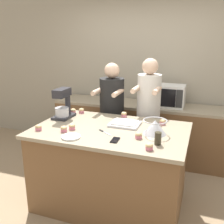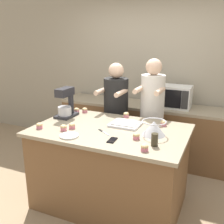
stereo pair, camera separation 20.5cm
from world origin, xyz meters
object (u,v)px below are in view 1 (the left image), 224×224
microwave_oven (169,96)px  cupcake_3 (124,114)px  cupcake_4 (139,135)px  cupcake_5 (64,129)px  cupcake_1 (81,111)px  cell_phone (115,140)px  cupcake_0 (38,127)px  knife (104,132)px  person_right (148,116)px  cupcake_7 (162,122)px  stand_mixer (63,105)px  cupcake_2 (73,111)px  cupcake_8 (149,146)px  cupcake_6 (72,127)px  mixing_bowl (155,127)px  baking_tray (125,123)px  small_plate (71,137)px  drinking_glass (158,138)px  person_left (112,116)px

microwave_oven → cupcake_3: microwave_oven is taller
cupcake_4 → cupcake_5: same height
cupcake_1 → cupcake_4: same height
cell_phone → cupcake_0: bearing=-179.2°
knife → cupcake_0: 0.73m
person_right → cupcake_7: (0.27, -0.46, 0.10)m
cupcake_1 → cupcake_3: size_ratio=1.00×
stand_mixer → cupcake_2: bearing=83.2°
cupcake_8 → cupcake_3: bearing=120.5°
cupcake_6 → cupcake_8: 0.95m
person_right → mixing_bowl: (0.24, -0.79, 0.15)m
person_right → cupcake_0: person_right is taller
cupcake_7 → stand_mixer: bearing=-172.6°
stand_mixer → cupcake_2: size_ratio=5.28×
cupcake_2 → cupcake_4: same height
mixing_bowl → baking_tray: (-0.38, 0.17, -0.06)m
cupcake_1 → person_right: bearing=22.8°
cupcake_7 → person_right: bearing=120.4°
person_right → knife: size_ratio=8.79×
cupcake_5 → cupcake_2: bearing=109.7°
person_right → small_plate: bearing=-114.6°
knife → drinking_glass: bearing=-11.6°
person_left → knife: (0.25, -0.94, 0.12)m
small_plate → cupcake_6: (-0.11, 0.22, 0.02)m
person_right → cupcake_4: bearing=-83.4°
person_left → cupcake_3: (0.28, -0.33, 0.15)m
cupcake_2 → cupcake_8: size_ratio=1.00×
cupcake_0 → stand_mixer: bearing=87.2°
cupcake_2 → cupcake_8: same height
microwave_oven → cupcake_6: bearing=-118.5°
person_left → knife: 0.98m
cupcake_6 → cupcake_4: bearing=-0.3°
baking_tray → cupcake_2: size_ratio=4.81×
cupcake_0 → cupcake_5: size_ratio=1.00×
person_left → microwave_oven: size_ratio=3.42×
cupcake_5 → cupcake_7: size_ratio=1.00×
mixing_bowl → cupcake_1: 1.17m
stand_mixer → cupcake_4: bearing=-18.4°
person_right → cupcake_5: size_ratio=23.62×
cupcake_4 → cupcake_5: 0.82m
small_plate → cupcake_7: bearing=42.1°
person_left → cupcake_7: 0.93m
cupcake_5 → cupcake_8: 0.98m
stand_mixer → cell_phone: stand_mixer is taller
cupcake_2 → cupcake_3: same height
person_left → cupcake_2: size_ratio=22.53×
cupcake_0 → cupcake_8: 1.26m
cell_phone → cupcake_0: 0.89m
person_left → cupcake_2: (-0.40, -0.41, 0.15)m
person_right → cupcake_5: bearing=-123.4°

